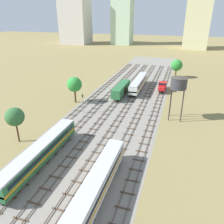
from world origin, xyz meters
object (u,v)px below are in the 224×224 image
Objects in this scene: passenger_coach_left_near at (41,152)px; shunter_loco_right_far at (163,86)px; water_tower at (179,83)px; signal_post_nearest at (83,101)px; diesel_railcar_centre_midfar at (139,83)px; passenger_coach_centre_right_nearest at (96,186)px; freight_boxcar_centre_left_mid at (121,89)px.

passenger_coach_left_near reaches higher than shunter_loco_right_far.
water_tower is (5.51, -22.38, 7.77)m from shunter_loco_right_far.
shunter_loco_right_far is at bearing 53.67° from signal_post_nearest.
diesel_railcar_centre_midfar is 8.59m from shunter_loco_right_far.
passenger_coach_centre_right_nearest is 3.94× the size of signal_post_nearest.
water_tower is (18.27, -13.07, 7.33)m from freight_boxcar_centre_left_mid.
passenger_coach_left_near is 1.90× the size of water_tower.
water_tower is at bearing 50.61° from passenger_coach_left_near.
passenger_coach_centre_right_nearest and passenger_coach_left_near have the same top height.
diesel_railcar_centre_midfar is (4.25, 8.30, 0.15)m from freight_boxcar_centre_left_mid.
passenger_coach_centre_right_nearest reaches higher than freight_boxcar_centre_left_mid.
diesel_railcar_centre_midfar is (8.51, 48.81, -0.02)m from passenger_coach_left_near.
signal_post_nearest is (-19.14, -26.02, 1.53)m from shunter_loco_right_far.
shunter_loco_right_far is (4.25, 55.04, -0.60)m from passenger_coach_centre_right_nearest.
water_tower reaches higher than passenger_coach_centre_right_nearest.
freight_boxcar_centre_left_mid is 17.92m from signal_post_nearest.
freight_boxcar_centre_left_mid is at bearing 69.08° from signal_post_nearest.
water_tower reaches higher than signal_post_nearest.
freight_boxcar_centre_left_mid is at bearing 84.00° from passenger_coach_left_near.
freight_boxcar_centre_left_mid is 1.21× the size of water_tower.
signal_post_nearest is at bearing 117.16° from passenger_coach_centre_right_nearest.
passenger_coach_left_near is at bearing -108.86° from shunter_loco_right_far.
freight_boxcar_centre_left_mid is at bearing 100.53° from passenger_coach_centre_right_nearest.
water_tower reaches higher than passenger_coach_left_near.
passenger_coach_left_near is at bearing -99.89° from diesel_railcar_centre_midfar.
passenger_coach_left_near is at bearing -84.89° from signal_post_nearest.
passenger_coach_left_near is 2.60× the size of shunter_loco_right_far.
freight_boxcar_centre_left_mid is 23.63m from water_tower.
shunter_loco_right_far is (8.51, 1.01, -0.59)m from diesel_railcar_centre_midfar.
diesel_railcar_centre_midfar is 27.19m from signal_post_nearest.
freight_boxcar_centre_left_mid reaches higher than shunter_loco_right_far.
signal_post_nearest is at bearing 95.11° from passenger_coach_left_near.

